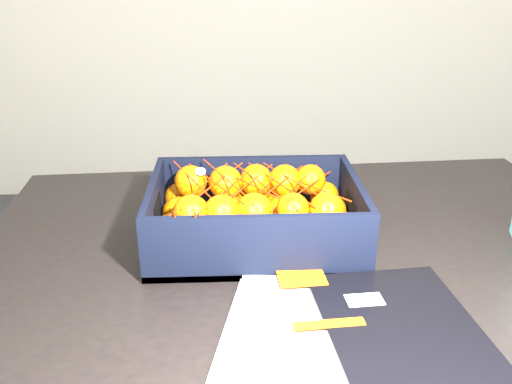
{
  "coord_description": "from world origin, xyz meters",
  "views": [
    {
      "loc": [
        -0.41,
        -1.13,
        1.23
      ],
      "look_at": [
        -0.37,
        -0.27,
        0.86
      ],
      "focal_mm": 38.05,
      "sensor_mm": 36.0,
      "label": 1
    }
  ],
  "objects": [
    {
      "name": "produce_crate",
      "position": [
        -0.37,
        -0.24,
        0.79
      ],
      "size": [
        0.38,
        0.28,
        0.12
      ],
      "color": "brown",
      "rests_on": "table"
    },
    {
      "name": "magazine_stack",
      "position": [
        -0.27,
        -0.52,
        0.76
      ],
      "size": [
        0.39,
        0.32,
        0.02
      ],
      "color": "silver",
      "rests_on": "table"
    },
    {
      "name": "clementine_heap",
      "position": [
        -0.37,
        -0.23,
        0.81
      ],
      "size": [
        0.36,
        0.26,
        0.11
      ],
      "color": "#D75F04",
      "rests_on": "produce_crate"
    },
    {
      "name": "table",
      "position": [
        -0.28,
        -0.25,
        0.65
      ],
      "size": [
        1.24,
        0.87,
        0.75
      ],
      "color": "black",
      "rests_on": "ground"
    },
    {
      "name": "mesh_net",
      "position": [
        -0.38,
        -0.24,
        0.86
      ],
      "size": [
        0.31,
        0.25,
        0.09
      ],
      "color": "red",
      "rests_on": "clementine_heap"
    }
  ]
}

